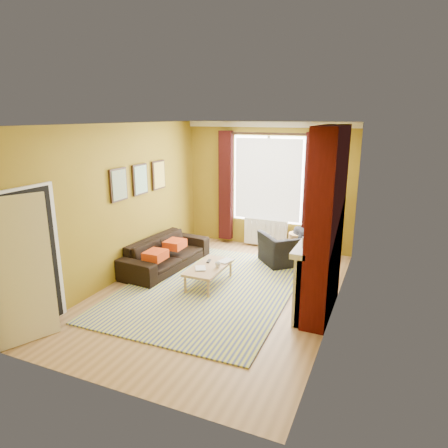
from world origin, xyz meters
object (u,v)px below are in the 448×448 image
at_px(armchair, 288,249).
at_px(coffee_table, 209,268).
at_px(sofa, 166,253).
at_px(floor_lamp, 334,205).
at_px(wicker_stool, 298,245).

xyz_separation_m(armchair, coffee_table, (-1.01, -1.59, 0.00)).
bearing_deg(sofa, floor_lamp, -54.33).
distance_m(coffee_table, floor_lamp, 2.94).
distance_m(coffee_table, wicker_stool, 2.38).
bearing_deg(floor_lamp, wicker_stool, -174.30).
distance_m(sofa, wicker_stool, 2.80).
distance_m(sofa, armchair, 2.44).
xyz_separation_m(wicker_stool, floor_lamp, (0.69, 0.07, 0.91)).
relative_size(sofa, wicker_stool, 4.02).
height_order(wicker_stool, floor_lamp, floor_lamp).
bearing_deg(armchair, floor_lamp, 175.36).
xyz_separation_m(sofa, coffee_table, (1.14, -0.43, 0.02)).
xyz_separation_m(sofa, floor_lamp, (2.93, 1.75, 0.87)).
relative_size(coffee_table, floor_lamp, 0.73).
xyz_separation_m(coffee_table, wicker_stool, (1.10, 2.11, -0.07)).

